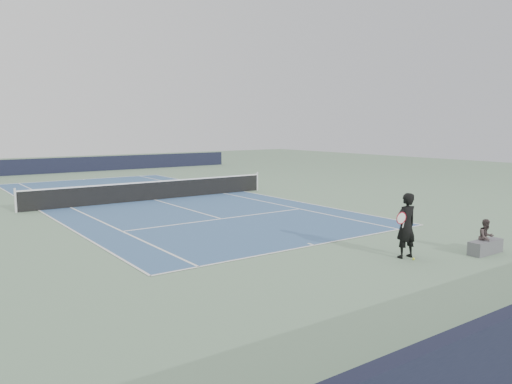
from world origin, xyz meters
TOP-DOWN VIEW (x-y plane):
  - ground at (0.00, 0.00)m, footprint 80.00×80.00m
  - court_surface at (0.00, 0.00)m, footprint 10.97×23.77m
  - tennis_net at (0.00, 0.00)m, footprint 12.90×0.10m
  - windscreen_far at (0.00, 17.88)m, footprint 30.00×0.25m
  - tennis_player at (1.11, -14.45)m, footprint 0.83×0.59m
  - tennis_ball at (1.09, -14.76)m, footprint 0.07×0.07m
  - spectator_bench at (3.39, -15.54)m, footprint 1.31×0.73m

SIDE VIEW (x-z plane):
  - ground at x=0.00m, z-range 0.00..0.00m
  - court_surface at x=0.00m, z-range 0.00..0.01m
  - tennis_ball at x=1.09m, z-range 0.00..0.07m
  - spectator_bench at x=3.39m, z-range -0.18..0.89m
  - tennis_net at x=0.00m, z-range -0.03..1.04m
  - windscreen_far at x=0.00m, z-range 0.00..1.20m
  - tennis_player at x=1.11m, z-range 0.00..1.86m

